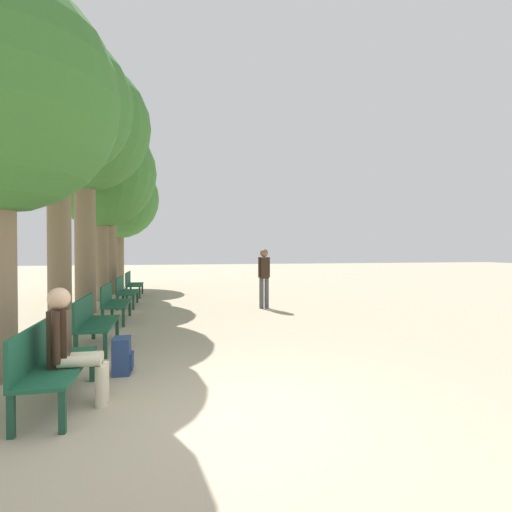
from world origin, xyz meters
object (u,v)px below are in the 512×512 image
(bench_row_2, at_px, (113,300))
(backpack, at_px, (122,356))
(bench_row_1, at_px, (92,319))
(tree_row_4, at_px, (109,187))
(bench_row_4, at_px, (132,282))
(tree_row_5, at_px, (118,199))
(bench_row_0, at_px, (49,360))
(tree_row_2, at_px, (84,129))
(bench_row_3, at_px, (124,289))
(tree_row_1, at_px, (58,108))
(tree_row_3, at_px, (101,174))
(pedestrian_near, at_px, (264,274))
(person_seated, at_px, (71,343))

(bench_row_2, relative_size, backpack, 3.20)
(bench_row_1, bearing_deg, backpack, -67.54)
(tree_row_4, bearing_deg, bench_row_4, -45.68)
(bench_row_4, height_order, tree_row_5, tree_row_5)
(backpack, bearing_deg, bench_row_4, 94.02)
(bench_row_0, bearing_deg, tree_row_4, 94.47)
(bench_row_0, xyz_separation_m, tree_row_2, (-0.86, 6.52, 4.32))
(bench_row_1, bearing_deg, bench_row_0, -90.00)
(bench_row_3, relative_size, tree_row_4, 0.29)
(tree_row_1, distance_m, tree_row_5, 9.69)
(bench_row_0, height_order, backpack, bench_row_0)
(bench_row_0, bearing_deg, backpack, 56.72)
(tree_row_3, relative_size, backpack, 12.18)
(bench_row_0, height_order, tree_row_3, tree_row_3)
(bench_row_4, bearing_deg, tree_row_2, -103.39)
(bench_row_4, relative_size, tree_row_2, 0.24)
(tree_row_2, xyz_separation_m, tree_row_4, (0.00, 4.50, -0.81))
(bench_row_1, bearing_deg, bench_row_2, 90.00)
(bench_row_3, relative_size, tree_row_3, 0.26)
(tree_row_1, relative_size, tree_row_3, 1.01)
(tree_row_2, bearing_deg, pedestrian_near, -2.37)
(backpack, bearing_deg, bench_row_3, 95.54)
(tree_row_2, bearing_deg, bench_row_0, -82.48)
(tree_row_1, distance_m, backpack, 5.40)
(tree_row_2, height_order, person_seated, tree_row_2)
(bench_row_0, relative_size, tree_row_1, 0.26)
(backpack, height_order, pedestrian_near, pedestrian_near)
(tree_row_4, relative_size, person_seated, 4.19)
(tree_row_2, bearing_deg, bench_row_2, -59.37)
(tree_row_5, distance_m, backpack, 13.26)
(bench_row_4, distance_m, pedestrian_near, 5.48)
(bench_row_1, height_order, backpack, bench_row_1)
(bench_row_1, xyz_separation_m, pedestrian_near, (3.91, 3.79, 0.47))
(bench_row_4, distance_m, person_seated, 10.21)
(tree_row_3, bearing_deg, bench_row_4, 48.65)
(tree_row_4, bearing_deg, tree_row_2, -90.00)
(bench_row_3, height_order, backpack, bench_row_3)
(bench_row_0, xyz_separation_m, bench_row_3, (0.00, 7.60, 0.00))
(tree_row_3, bearing_deg, bench_row_3, -61.06)
(tree_row_2, height_order, pedestrian_near, tree_row_2)
(bench_row_0, relative_size, backpack, 3.20)
(bench_row_2, bearing_deg, bench_row_1, -90.00)
(backpack, bearing_deg, tree_row_3, 100.41)
(bench_row_3, xyz_separation_m, backpack, (0.64, -6.62, -0.25))
(bench_row_3, xyz_separation_m, bench_row_4, (0.00, 2.53, 0.00))
(pedestrian_near, bearing_deg, person_seated, -119.84)
(bench_row_4, relative_size, backpack, 3.20)
(bench_row_0, distance_m, tree_row_4, 11.60)
(tree_row_5, bearing_deg, bench_row_2, -84.27)
(bench_row_0, distance_m, pedestrian_near, 7.45)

